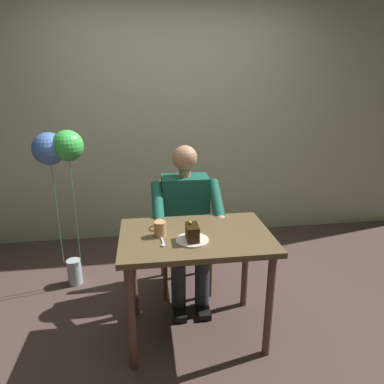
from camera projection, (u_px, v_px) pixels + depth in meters
ground_plane at (195, 332)px, 2.42m from camera, size 14.00×14.00×0.00m
cafe_rear_panel at (171, 98)px, 3.55m from camera, size 6.40×0.12×3.00m
dining_table at (196, 250)px, 2.21m from camera, size 0.96×0.64×0.75m
chair at (184, 229)px, 2.89m from camera, size 0.42×0.42×0.89m
seated_person at (186, 222)px, 2.68m from camera, size 0.53×0.58×1.22m
dessert_plate at (192, 240)px, 2.09m from camera, size 0.20×0.20×0.01m
cake_slice at (192, 232)px, 2.08m from camera, size 0.07×0.13×0.11m
coffee_cup at (160, 229)px, 2.14m from camera, size 0.11×0.07×0.09m
dessert_spoon at (163, 243)px, 2.06m from camera, size 0.03×0.14×0.01m
balloon_display at (60, 161)px, 2.63m from camera, size 0.38×0.26×1.33m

